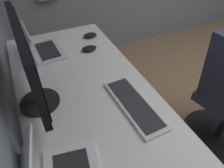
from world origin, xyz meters
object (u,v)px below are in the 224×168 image
object	(u,v)px
monitor_primary	(28,63)
mouse_main	(90,35)
keyboard_main	(134,104)
mouse_spare	(89,49)
laptop_center	(39,48)

from	to	relation	value
monitor_primary	mouse_main	world-z (taller)	monitor_primary
keyboard_main	mouse_main	distance (m)	0.76
keyboard_main	mouse_spare	xyz separation A→B (m)	(0.58, 0.02, 0.01)
keyboard_main	monitor_primary	bearing A→B (deg)	62.34
laptop_center	mouse_main	bearing A→B (deg)	-79.54
laptop_center	mouse_spare	world-z (taller)	laptop_center
monitor_primary	mouse_main	distance (m)	0.75
mouse_main	mouse_spare	world-z (taller)	same
mouse_spare	laptop_center	bearing A→B (deg)	72.00
laptop_center	mouse_spare	distance (m)	0.33
monitor_primary	mouse_spare	xyz separation A→B (m)	(0.36, -0.40, -0.23)
monitor_primary	keyboard_main	size ratio (longest dim) A/B	1.35
laptop_center	keyboard_main	bearing A→B (deg)	-153.62
laptop_center	keyboard_main	size ratio (longest dim) A/B	0.72
mouse_main	mouse_spare	xyz separation A→B (m)	(-0.17, 0.07, 0.00)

